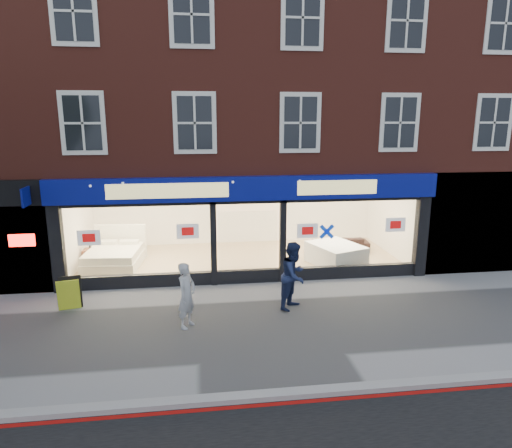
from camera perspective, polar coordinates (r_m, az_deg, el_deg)
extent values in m
plane|color=gray|center=(11.36, 0.90, -12.66)|extent=(120.00, 120.00, 0.00)
cube|color=#8C0A07|center=(8.71, 4.11, -21.44)|extent=(60.00, 0.10, 0.01)
cube|color=gray|center=(8.84, 3.84, -20.42)|extent=(60.00, 0.25, 0.12)
cube|color=tan|center=(16.19, -1.83, -4.45)|extent=(11.00, 4.50, 0.10)
cube|color=maroon|center=(17.26, -2.62, 18.81)|extent=(19.00, 8.00, 6.70)
cube|color=navy|center=(13.23, -0.89, 4.48)|extent=(11.40, 0.28, 0.70)
cube|color=black|center=(14.10, -0.94, -6.51)|extent=(11.00, 0.18, 0.40)
cube|color=black|center=(14.23, -23.56, -2.82)|extent=(0.35, 0.30, 2.60)
cube|color=black|center=(15.35, 19.90, -1.38)|extent=(0.35, 0.30, 2.60)
cube|color=white|center=(13.68, -14.58, -2.08)|extent=(4.20, 0.02, 2.10)
cube|color=white|center=(14.38, 12.05, -1.21)|extent=(4.20, 0.02, 2.10)
cube|color=white|center=(13.97, -1.04, -2.61)|extent=(1.80, 0.02, 2.10)
cube|color=silver|center=(18.05, -2.58, 1.49)|extent=(11.00, 0.20, 2.60)
cube|color=#FFEAC6|center=(15.61, -1.90, 4.51)|extent=(11.00, 4.50, 0.12)
cube|color=#FF140C|center=(14.34, -27.23, -1.82)|extent=(0.70, 0.04, 0.35)
cube|color=black|center=(16.41, 25.98, 0.22)|extent=(4.00, 0.40, 3.30)
cube|color=white|center=(15.92, -17.33, -4.53)|extent=(1.86, 2.13, 0.35)
cube|color=white|center=(15.83, -17.40, -3.49)|extent=(1.79, 2.05, 0.25)
cube|color=white|center=(16.78, -16.53, -2.06)|extent=(1.78, 0.28, 1.20)
cube|color=white|center=(16.55, -18.07, -2.17)|extent=(0.67, 0.37, 0.12)
cube|color=white|center=(16.36, -15.56, -2.17)|extent=(0.67, 0.37, 0.12)
cube|color=brown|center=(16.34, -19.94, -3.90)|extent=(0.48, 0.48, 0.55)
cube|color=silver|center=(15.72, 9.90, -4.55)|extent=(1.92, 2.14, 0.23)
cube|color=silver|center=(15.65, 9.94, -3.75)|extent=(1.92, 2.14, 0.23)
cube|color=silver|center=(15.59, 9.97, -2.93)|extent=(1.92, 2.14, 0.23)
imported|color=black|center=(17.11, 10.49, -2.49)|extent=(2.07, 0.93, 0.59)
cube|color=#C8D826|center=(13.07, -22.26, -8.05)|extent=(0.63, 0.47, 0.87)
imported|color=#A3A5AB|center=(11.15, -8.66, -8.79)|extent=(0.63, 0.70, 1.61)
imported|color=#182144|center=(12.10, 4.78, -6.42)|extent=(1.08, 1.11, 1.80)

